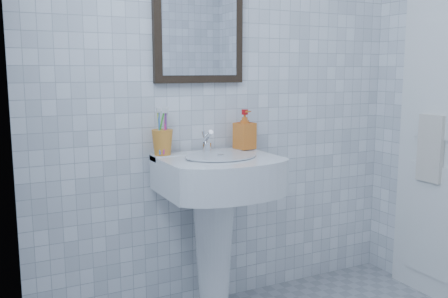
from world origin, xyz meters
TOP-DOWN VIEW (x-y plane):
  - wall_back at (0.00, 1.20)m, footprint 2.20×0.02m
  - wall_left at (-1.10, 0.00)m, footprint 0.02×2.40m
  - washbasin at (-0.17, 0.99)m, footprint 0.58×0.42m
  - faucet at (-0.17, 1.09)m, footprint 0.05×0.11m
  - toothbrush_cup at (-0.41, 1.11)m, footprint 0.14×0.14m
  - soap_dispenser at (0.06, 1.10)m, footprint 0.11×0.11m
  - wall_mirror at (-0.17, 1.18)m, footprint 0.50×0.04m
  - towel_ring at (1.06, 0.70)m, footprint 0.01×0.18m
  - hand_towel at (1.04, 0.70)m, footprint 0.03×0.16m

SIDE VIEW (x-z plane):
  - washbasin at x=-0.17m, z-range 0.15..1.04m
  - hand_towel at x=1.04m, z-range 0.68..1.06m
  - faucet at x=-0.17m, z-range 0.87..0.99m
  - toothbrush_cup at x=-0.41m, z-range 0.88..1.01m
  - soap_dispenser at x=0.06m, z-range 0.88..1.09m
  - towel_ring at x=1.06m, z-range 0.96..1.14m
  - wall_back at x=0.00m, z-range 0.00..2.50m
  - wall_left at x=-1.10m, z-range 0.00..2.50m
  - wall_mirror at x=-0.17m, z-range 1.24..1.86m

